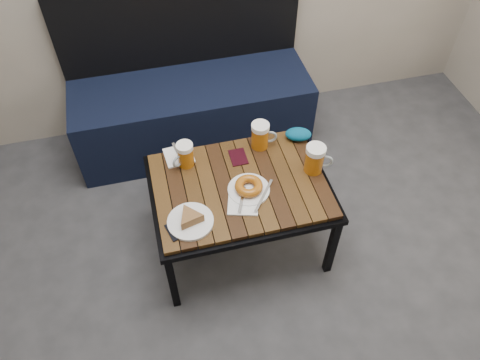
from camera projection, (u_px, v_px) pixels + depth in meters
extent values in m
cube|color=black|center=(193.00, 114.00, 2.87)|extent=(1.40, 0.50, 0.45)
cube|color=black|center=(180.00, 24.00, 2.66)|extent=(1.40, 0.05, 0.50)
cube|color=black|center=(172.00, 282.00, 2.14)|extent=(0.04, 0.03, 0.42)
cube|color=black|center=(332.00, 247.00, 2.26)|extent=(0.03, 0.03, 0.42)
cube|color=black|center=(156.00, 191.00, 2.49)|extent=(0.04, 0.04, 0.42)
cube|color=black|center=(295.00, 164.00, 2.62)|extent=(0.03, 0.04, 0.42)
cube|color=black|center=(240.00, 189.00, 2.21)|extent=(0.84, 0.62, 0.03)
cube|color=#331D0B|center=(240.00, 185.00, 2.19)|extent=(0.80, 0.58, 0.02)
cylinder|color=#AD5B0D|center=(186.00, 156.00, 2.22)|extent=(0.10, 0.10, 0.11)
cylinder|color=white|center=(184.00, 147.00, 2.17)|extent=(0.08, 0.08, 0.02)
torus|color=#8C999E|center=(178.00, 161.00, 2.20)|extent=(0.06, 0.04, 0.07)
cylinder|color=#AD5B0D|center=(260.00, 137.00, 2.30)|extent=(0.10, 0.10, 0.12)
cylinder|color=white|center=(260.00, 127.00, 2.25)|extent=(0.09, 0.09, 0.03)
torus|color=#8C999E|center=(270.00, 137.00, 2.30)|extent=(0.07, 0.02, 0.07)
cylinder|color=#AD5B0D|center=(314.00, 161.00, 2.19)|extent=(0.11, 0.11, 0.12)
cylinder|color=white|center=(316.00, 150.00, 2.14)|extent=(0.09, 0.09, 0.03)
torus|color=#8C999E|center=(325.00, 162.00, 2.19)|extent=(0.08, 0.04, 0.08)
cylinder|color=white|center=(190.00, 221.00, 2.03)|extent=(0.20, 0.20, 0.01)
cylinder|color=white|center=(249.00, 190.00, 2.15)|extent=(0.19, 0.19, 0.01)
torus|color=#89410C|center=(249.00, 186.00, 2.13)|extent=(0.13, 0.13, 0.04)
cube|color=#A5A8AD|center=(264.00, 195.00, 2.12)|extent=(0.13, 0.17, 0.00)
cube|color=#A5A8AD|center=(242.00, 200.00, 2.10)|extent=(0.07, 0.14, 0.00)
cube|color=white|center=(179.00, 156.00, 2.29)|extent=(0.15, 0.15, 0.01)
cube|color=#A5A8AD|center=(179.00, 155.00, 2.29)|extent=(0.04, 0.18, 0.00)
cube|color=white|center=(243.00, 205.00, 2.09)|extent=(0.16, 0.15, 0.01)
cube|color=black|center=(183.00, 227.00, 2.02)|extent=(0.16, 0.13, 0.01)
cube|color=black|center=(238.00, 157.00, 2.29)|extent=(0.08, 0.11, 0.01)
ellipsoid|color=navy|center=(298.00, 134.00, 2.36)|extent=(0.15, 0.12, 0.06)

